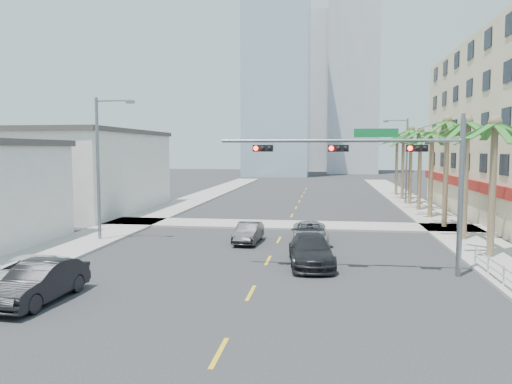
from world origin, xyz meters
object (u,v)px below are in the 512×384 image
at_px(car_lane_left, 248,233).
at_px(car_lane_right, 311,250).
at_px(car_parked_far, 25,273).
at_px(car_parked_mid, 39,282).
at_px(traffic_signal_mast, 389,166).
at_px(car_lane_center, 310,232).

bearing_deg(car_lane_left, car_lane_right, -51.03).
xyz_separation_m(car_lane_left, car_lane_right, (4.04, -5.53, 0.13)).
bearing_deg(car_parked_far, car_lane_right, 25.52).
bearing_deg(car_parked_mid, car_parked_far, 139.22).
distance_m(traffic_signal_mast, car_parked_far, 16.48).
relative_size(car_parked_mid, car_lane_right, 0.89).
distance_m(traffic_signal_mast, car_lane_right, 5.71).
bearing_deg(car_lane_right, car_parked_far, -159.10).
height_order(car_lane_center, car_lane_right, car_lane_right).
distance_m(traffic_signal_mast, car_lane_left, 11.10).
height_order(traffic_signal_mast, car_lane_right, traffic_signal_mast).
xyz_separation_m(car_parked_far, car_lane_center, (11.40, 12.31, -0.02)).
bearing_deg(car_lane_center, traffic_signal_mast, -67.68).
bearing_deg(car_parked_mid, car_lane_center, 58.08).
bearing_deg(car_lane_right, car_parked_mid, -149.41).
distance_m(car_lane_left, car_lane_center, 3.88).
height_order(car_parked_mid, car_parked_far, car_parked_mid).
bearing_deg(car_lane_left, car_lane_center, 15.48).
relative_size(car_lane_center, car_lane_right, 0.87).
distance_m(car_parked_mid, car_parked_far, 2.23).
xyz_separation_m(traffic_signal_mast, car_lane_center, (-3.78, 7.65, -4.43)).
bearing_deg(car_lane_left, traffic_signal_mast, -39.11).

